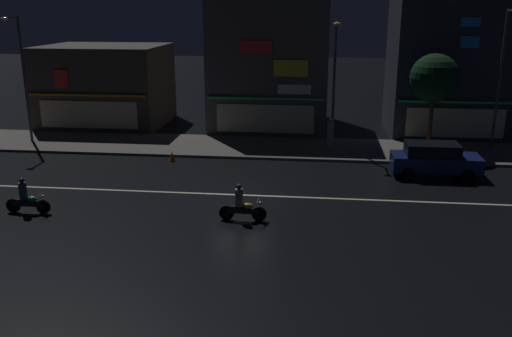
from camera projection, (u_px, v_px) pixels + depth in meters
The scene contains 15 objects.
ground_plane at pixel (241, 195), 24.79m from camera, with size 140.00×140.00×0.00m, color black.
lane_divider_stripe at pixel (241, 195), 24.78m from camera, with size 37.12×0.16×0.01m, color beige.
sidewalk_far at pixel (261, 147), 32.91m from camera, with size 39.07×5.10×0.14m, color #5B5954.
storefront_left_block at pixel (448, 68), 35.98m from camera, with size 7.35×6.73×8.60m.
storefront_center_block at pixel (271, 63), 37.90m from camera, with size 7.77×8.15×8.83m.
storefront_right_block at pixel (106, 85), 39.12m from camera, with size 8.29×7.04×5.56m.
streetlamp_west at pixel (22, 69), 32.85m from camera, with size 0.44×1.64×7.54m.
streetlamp_mid at pixel (334, 74), 31.62m from camera, with size 0.44×1.64×7.29m.
streetlamp_east at pixel (502, 70), 30.53m from camera, with size 0.44×1.64×7.94m.
pedestrian_on_sidewalk at pixel (330, 134), 32.21m from camera, with size 0.39×0.39×1.85m.
street_tree at pixel (434, 78), 31.19m from camera, with size 2.77×2.77×5.51m.
parked_car_near_kerb at pixel (434, 159), 27.39m from camera, with size 4.30×1.98×1.67m.
motorcycle_lead at pixel (241, 205), 21.70m from camera, with size 1.90×0.60×1.52m.
motorcycle_opposite_lane at pixel (26, 198), 22.48m from camera, with size 1.90×0.60×1.52m.
traffic_cone at pixel (172, 156), 30.10m from camera, with size 0.36×0.36×0.55m, color orange.
Camera 1 is at (3.37, -23.19, 8.21)m, focal length 38.55 mm.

